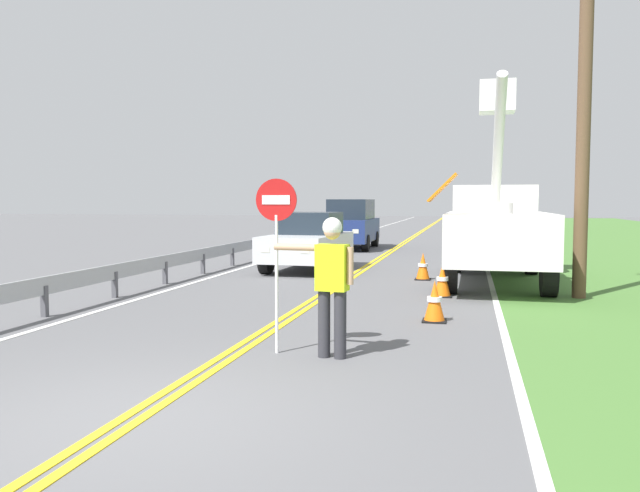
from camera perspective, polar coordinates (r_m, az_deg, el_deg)
The scene contains 15 objects.
ground_plane at distance 6.44m, azimuth -16.35°, elevation -14.55°, with size 160.00×160.00×0.00m, color #5B5B5E.
centerline_yellow_left at distance 25.57m, azimuth 6.07°, elevation -0.53°, with size 0.11×110.00×0.01m, color yellow.
centerline_yellow_right at distance 25.55m, azimuth 6.47°, elevation -0.53°, with size 0.11×110.00×0.01m, color yellow.
edge_line_right at distance 25.39m, azimuth 14.36°, elevation -0.66°, with size 0.12×110.00×0.01m, color silver.
edge_line_left at distance 26.23m, azimuth -1.56°, elevation -0.39°, with size 0.12×110.00×0.01m, color silver.
flagger_worker at distance 8.24m, azimuth 1.03°, elevation -2.86°, with size 1.08×0.28×1.83m.
stop_sign_paddle at distance 8.46m, azimuth -3.92°, elevation 1.82°, with size 0.56×0.04×2.33m.
utility_bucket_truck at distance 16.79m, azimuth 15.41°, elevation 1.75°, with size 2.71×6.83×5.14m.
oncoming_sedan_nearest at distance 18.80m, azimuth -1.08°, elevation 0.38°, with size 2.07×4.18×1.70m.
oncoming_suv_second at distance 27.24m, azimuth 2.82°, elevation 2.00°, with size 1.97×4.63×2.10m.
utility_pole_near at distance 14.50m, azimuth 22.54°, elevation 11.98°, with size 1.80×0.28×7.86m.
traffic_cone_lead at distance 10.96m, azimuth 10.19°, elevation -4.94°, with size 0.40×0.40×0.70m.
traffic_cone_mid at distance 13.81m, azimuth 10.87°, elevation -3.09°, with size 0.40×0.40×0.70m.
traffic_cone_tail at distance 16.68m, azimuth 9.18°, elevation -1.85°, with size 0.40×0.40×0.70m.
guardrail_left_shoulder at distance 21.32m, azimuth -6.75°, elevation -0.06°, with size 0.10×32.00×0.71m.
Camera 1 is at (3.04, -5.30, 2.04)m, focal length 35.83 mm.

